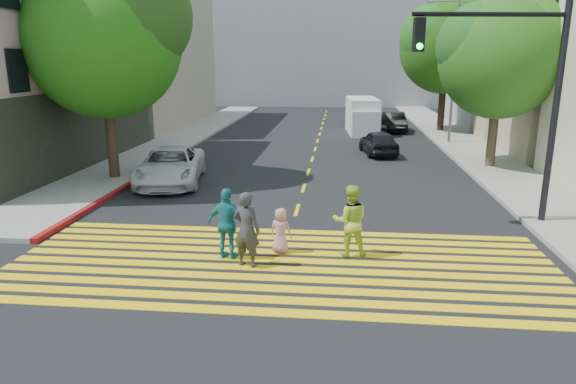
% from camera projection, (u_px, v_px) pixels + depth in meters
% --- Properties ---
extents(ground, '(120.00, 120.00, 0.00)m').
position_uv_depth(ground, '(274.00, 287.00, 11.40)').
color(ground, black).
extents(sidewalk_left, '(3.00, 40.00, 0.15)m').
position_uv_depth(sidewalk_left, '(188.00, 135.00, 33.39)').
color(sidewalk_left, gray).
rests_on(sidewalk_left, ground).
extents(sidewalk_right, '(3.00, 60.00, 0.15)m').
position_uv_depth(sidewalk_right, '(486.00, 161.00, 24.98)').
color(sidewalk_right, gray).
rests_on(sidewalk_right, ground).
extents(curb_red, '(0.20, 8.00, 0.16)m').
position_uv_depth(curb_red, '(100.00, 202.00, 17.83)').
color(curb_red, maroon).
rests_on(curb_red, ground).
extents(crosswalk, '(13.40, 5.30, 0.01)m').
position_uv_depth(crosswalk, '(281.00, 264.00, 12.62)').
color(crosswalk, yellow).
rests_on(crosswalk, ground).
extents(lane_line, '(0.12, 34.40, 0.01)m').
position_uv_depth(lane_line, '(319.00, 137.00, 33.06)').
color(lane_line, yellow).
rests_on(lane_line, ground).
extents(building_left_tan, '(12.00, 16.00, 10.00)m').
position_uv_depth(building_left_tan, '(111.00, 58.00, 38.67)').
color(building_left_tan, tan).
rests_on(building_left_tan, ground).
extents(building_right_grey, '(10.00, 10.00, 10.00)m').
position_uv_depth(building_right_grey, '(529.00, 58.00, 37.55)').
color(building_right_grey, gray).
rests_on(building_right_grey, ground).
extents(backdrop_block, '(30.00, 8.00, 12.00)m').
position_uv_depth(backdrop_block, '(330.00, 49.00, 56.10)').
color(backdrop_block, gray).
rests_on(backdrop_block, ground).
extents(tree_left, '(7.35, 6.93, 8.79)m').
position_uv_depth(tree_left, '(105.00, 32.00, 19.95)').
color(tree_left, '#331A14').
rests_on(tree_left, ground).
extents(tree_right_near, '(6.31, 5.90, 7.72)m').
position_uv_depth(tree_right_near, '(502.00, 51.00, 22.37)').
color(tree_right_near, '#302718').
rests_on(tree_right_near, ground).
extents(tree_right_far, '(7.63, 7.45, 8.88)m').
position_uv_depth(tree_right_far, '(447.00, 42.00, 33.92)').
color(tree_right_far, black).
rests_on(tree_right_far, ground).
extents(pedestrian_man, '(0.78, 0.62, 1.88)m').
position_uv_depth(pedestrian_man, '(247.00, 230.00, 12.30)').
color(pedestrian_man, '#333437').
rests_on(pedestrian_man, ground).
extents(pedestrian_woman, '(0.96, 0.78, 1.86)m').
position_uv_depth(pedestrian_woman, '(350.00, 221.00, 13.00)').
color(pedestrian_woman, '#AED13E').
rests_on(pedestrian_woman, ground).
extents(pedestrian_child, '(0.67, 0.53, 1.20)m').
position_uv_depth(pedestrian_child, '(281.00, 231.00, 13.26)').
color(pedestrian_child, pink).
rests_on(pedestrian_child, ground).
extents(pedestrian_extra, '(1.14, 0.65, 1.83)m').
position_uv_depth(pedestrian_extra, '(228.00, 224.00, 12.79)').
color(pedestrian_extra, teal).
rests_on(pedestrian_extra, ground).
extents(white_sedan, '(3.22, 5.51, 1.44)m').
position_uv_depth(white_sedan, '(171.00, 166.00, 20.70)').
color(white_sedan, silver).
rests_on(white_sedan, ground).
extents(dark_car_near, '(2.10, 3.97, 1.29)m').
position_uv_depth(dark_car_near, '(378.00, 142.00, 27.01)').
color(dark_car_near, black).
rests_on(dark_car_near, ground).
extents(silver_car, '(2.69, 5.20, 1.44)m').
position_uv_depth(silver_car, '(362.00, 112.00, 41.39)').
color(silver_car, gray).
rests_on(silver_car, ground).
extents(dark_car_parked, '(1.47, 4.02, 1.32)m').
position_uv_depth(dark_car_parked, '(394.00, 122.00, 35.66)').
color(dark_car_parked, black).
rests_on(dark_car_parked, ground).
extents(white_van, '(2.21, 5.09, 2.35)m').
position_uv_depth(white_van, '(363.00, 117.00, 34.58)').
color(white_van, white).
rests_on(white_van, ground).
extents(traffic_signal, '(4.43, 0.95, 6.53)m').
position_uv_depth(traffic_signal, '(518.00, 84.00, 14.58)').
color(traffic_signal, black).
rests_on(traffic_signal, ground).
extents(street_lamp, '(1.86, 0.46, 8.23)m').
position_uv_depth(street_lamp, '(452.00, 62.00, 29.28)').
color(street_lamp, slate).
rests_on(street_lamp, ground).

